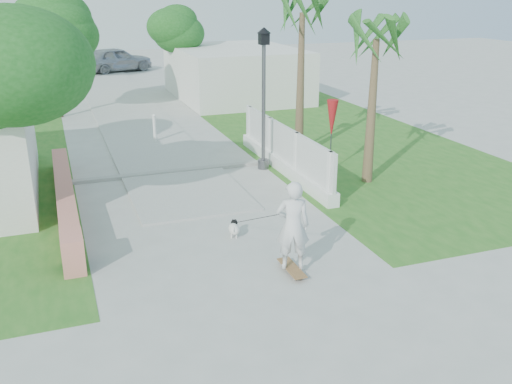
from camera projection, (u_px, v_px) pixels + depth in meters
name	position (u px, v px, depth m)	size (l,w,h in m)	color
ground	(229.00, 250.00, 12.77)	(90.00, 90.00, 0.00)	#B7B7B2
path_strip	(117.00, 97.00, 30.45)	(3.20, 36.00, 0.06)	#B7B7B2
curb	(172.00, 172.00, 18.06)	(6.50, 0.25, 0.10)	#999993
grass_right	(339.00, 139.00, 22.09)	(8.00, 20.00, 0.01)	#286720
pink_wall	(66.00, 202.00, 14.75)	(0.45, 8.20, 0.80)	#E37F74
lattice_fence	(284.00, 155.00, 18.10)	(0.35, 7.00, 1.50)	white
building_right	(235.00, 73.00, 30.18)	(6.00, 8.00, 2.60)	silver
street_lamp	(264.00, 94.00, 17.74)	(0.44, 0.44, 4.44)	#59595E
bollard	(154.00, 127.00, 21.48)	(0.14, 0.14, 1.09)	white
patio_umbrella	(332.00, 119.00, 17.72)	(0.36, 0.36, 2.30)	#59595E
tree_path_left	(52.00, 30.00, 24.66)	(3.40, 3.40, 5.23)	#4C3826
tree_path_right	(173.00, 29.00, 30.30)	(3.00, 3.00, 4.79)	#4C3826
tree_path_far	(51.00, 19.00, 33.57)	(3.20, 3.20, 5.17)	#4C3826
palm_far	(302.00, 23.00, 18.48)	(1.80, 1.80, 5.30)	brown
palm_near	(376.00, 48.00, 15.99)	(1.80, 1.80, 4.70)	brown
skateboarder	(270.00, 222.00, 11.98)	(0.96, 2.82, 1.99)	olive
dog	(234.00, 228.00, 13.44)	(0.37, 0.52, 0.38)	silver
parked_car	(116.00, 59.00, 39.50)	(2.02, 5.03, 1.71)	#9EA1A6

